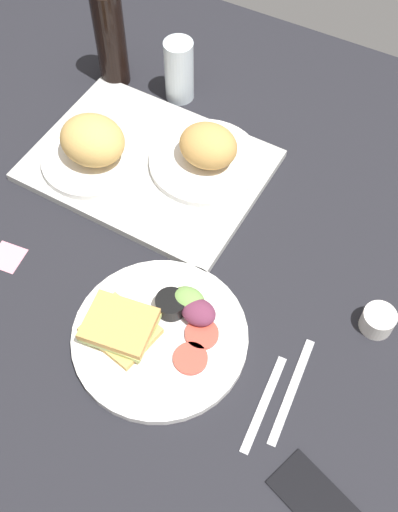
{
  "coord_description": "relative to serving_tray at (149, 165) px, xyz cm",
  "views": [
    {
      "loc": [
        29.64,
        -48.6,
        94.01
      ],
      "look_at": [
        2.0,
        3.0,
        4.0
      ],
      "focal_mm": 43.35,
      "sensor_mm": 36.0,
      "label": 1
    }
  ],
  "objects": [
    {
      "name": "soda_bottle",
      "position": [
        -19.73,
        18.9,
        10.16
      ],
      "size": [
        6.4,
        6.4,
        21.92
      ],
      "primitive_type": "cylinder",
      "color": "black",
      "rests_on": "ground_plane"
    },
    {
      "name": "fork",
      "position": [
        40.87,
        -33.49,
        -0.55
      ],
      "size": [
        2.46,
        17.05,
        0.5
      ],
      "primitive_type": "cube",
      "rotation": [
        0.0,
        0.0,
        1.63
      ],
      "color": "#B7B7BC",
      "rests_on": "ground_plane"
    },
    {
      "name": "drinking_glass",
      "position": [
        -4.63,
        21.03,
        6.14
      ],
      "size": [
        6.17,
        6.17,
        13.88
      ],
      "primitive_type": "cylinder",
      "color": "silver",
      "rests_on": "ground_plane"
    },
    {
      "name": "sticky_note",
      "position": [
        -11.81,
        -30.52,
        -0.74
      ],
      "size": [
        6.2,
        6.2,
        0.12
      ],
      "primitive_type": "cube",
      "rotation": [
        0.0,
        0.0,
        0.11
      ],
      "color": "pink",
      "rests_on": "ground_plane"
    },
    {
      "name": "espresso_cup",
      "position": [
        51.72,
        -12.22,
        1.2
      ],
      "size": [
        5.6,
        5.6,
        4.0
      ],
      "primitive_type": "cylinder",
      "color": "silver",
      "rests_on": "ground_plane"
    },
    {
      "name": "bread_plate_far",
      "position": [
        10.34,
        5.08,
        4.1
      ],
      "size": [
        21.99,
        21.99,
        9.2
      ],
      "color": "white",
      "rests_on": "serving_tray"
    },
    {
      "name": "ground_plane",
      "position": [
        18.0,
        -19.14,
        -2.3
      ],
      "size": [
        190.0,
        150.0,
        3.0
      ],
      "primitive_type": "cube",
      "color": "black"
    },
    {
      "name": "knife",
      "position": [
        43.87,
        -29.49,
        -0.55
      ],
      "size": [
        2.75,
        19.05,
        0.5
      ],
      "primitive_type": "cube",
      "rotation": [
        0.0,
        0.0,
        1.64
      ],
      "color": "#B7B7BC",
      "rests_on": "ground_plane"
    },
    {
      "name": "cell_phone",
      "position": [
        54.04,
        -43.25,
        -0.4
      ],
      "size": [
        15.98,
        11.61,
        0.8
      ],
      "primitive_type": "cube",
      "rotation": [
        0.0,
        0.0,
        -0.34
      ],
      "color": "black",
      "rests_on": "ground_plane"
    },
    {
      "name": "plate_with_salad",
      "position": [
        20.22,
        -31.08,
        0.88
      ],
      "size": [
        29.3,
        29.3,
        5.4
      ],
      "color": "white",
      "rests_on": "ground_plane"
    },
    {
      "name": "bread_plate_near",
      "position": [
        -9.55,
        -4.61,
        5.06
      ],
      "size": [
        19.88,
        19.88,
        10.21
      ],
      "color": "white",
      "rests_on": "serving_tray"
    },
    {
      "name": "serving_tray",
      "position": [
        0.0,
        0.0,
        0.0
      ],
      "size": [
        45.89,
        34.23,
        1.6
      ],
      "primitive_type": "cube",
      "rotation": [
        0.0,
        0.0,
        -0.03
      ],
      "color": "#B2B2AD",
      "rests_on": "ground_plane"
    }
  ]
}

